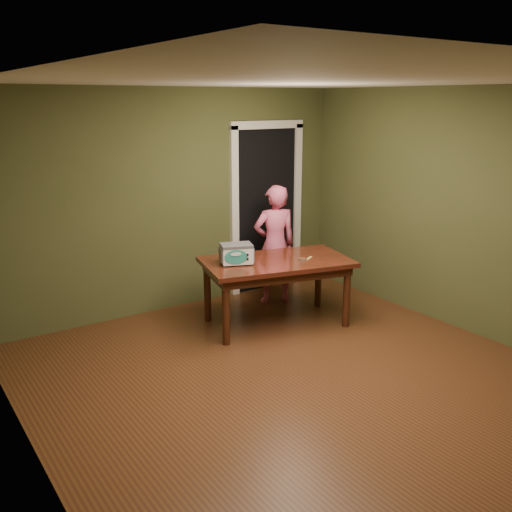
# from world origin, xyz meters

# --- Properties ---
(floor) EXTENTS (5.00, 5.00, 0.00)m
(floor) POSITION_xyz_m (0.00, 0.00, 0.00)
(floor) COLOR #513017
(floor) RESTS_ON ground
(room_shell) EXTENTS (4.52, 5.02, 2.61)m
(room_shell) POSITION_xyz_m (0.00, 0.00, 1.71)
(room_shell) COLOR #464B28
(room_shell) RESTS_ON ground
(doorway) EXTENTS (1.10, 0.66, 2.25)m
(doorway) POSITION_xyz_m (1.30, 2.78, 1.06)
(doorway) COLOR black
(doorway) RESTS_ON ground
(dining_table) EXTENTS (1.77, 1.26, 0.75)m
(dining_table) POSITION_xyz_m (0.63, 1.35, 0.65)
(dining_table) COLOR black
(dining_table) RESTS_ON floor
(toy_oven) EXTENTS (0.41, 0.34, 0.22)m
(toy_oven) POSITION_xyz_m (0.19, 1.46, 0.87)
(toy_oven) COLOR #4C4F54
(toy_oven) RESTS_ON dining_table
(baking_pan) EXTENTS (0.10, 0.10, 0.02)m
(baking_pan) POSITION_xyz_m (0.86, 1.16, 0.76)
(baking_pan) COLOR silver
(baking_pan) RESTS_ON dining_table
(spatula) EXTENTS (0.17, 0.11, 0.01)m
(spatula) POSITION_xyz_m (0.95, 1.17, 0.75)
(spatula) COLOR #D5BD5C
(spatula) RESTS_ON dining_table
(child) EXTENTS (0.61, 0.49, 1.47)m
(child) POSITION_xyz_m (1.06, 1.96, 0.74)
(child) COLOR #D0567B
(child) RESTS_ON floor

